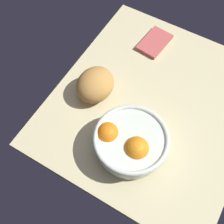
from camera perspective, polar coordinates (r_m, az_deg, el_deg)
ground_plane at (r=106.55cm, az=7.92°, el=1.26°), size 76.11×67.55×3.00cm
fruit_bowl at (r=91.36cm, az=3.42°, el=-5.78°), size 23.43×23.43×10.88cm
bread_loaf at (r=102.67cm, az=-3.29°, el=5.30°), size 14.87×12.80×9.91cm
napkin_folded at (r=121.30cm, az=8.22°, el=13.19°), size 15.00×10.31×1.52cm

